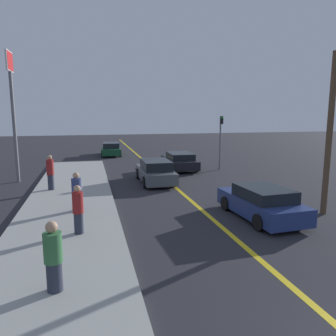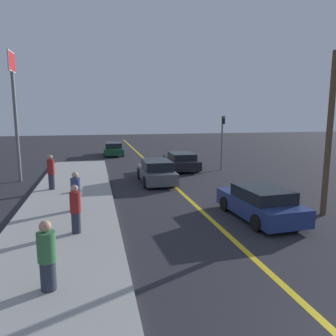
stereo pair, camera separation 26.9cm
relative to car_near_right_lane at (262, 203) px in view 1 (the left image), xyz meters
name	(u,v)px [view 1 (the left image)]	position (x,y,z in m)	size (l,w,h in m)	color
road_center_line	(161,175)	(-1.93, 9.61, -0.61)	(0.20, 60.00, 0.01)	gold
sidewalk_left	(70,202)	(-7.46, 3.95, -0.54)	(3.92, 24.68, 0.15)	#9E9E99
car_near_right_lane	(262,203)	(0.00, 0.00, 0.00)	(2.14, 4.20, 1.27)	navy
car_ahead_center	(156,172)	(-2.74, 7.49, 0.04)	(1.92, 4.29, 1.36)	#4C5156
car_far_distant	(179,161)	(-0.12, 11.62, 0.00)	(2.07, 4.50, 1.24)	black
car_parked_left_lot	(111,149)	(-4.47, 20.89, -0.01)	(2.03, 4.18, 1.26)	#144728
pedestrian_near_curb	(53,257)	(-7.39, -4.01, 0.34)	(0.41, 0.41, 1.63)	#282D3D
pedestrian_mid_group	(78,210)	(-6.95, -0.46, 0.35)	(0.36, 0.36, 1.64)	#282D3D
pedestrian_far_standing	(77,192)	(-7.08, 2.22, 0.32)	(0.39, 0.39, 1.60)	#282D3D
pedestrian_by_sign	(50,172)	(-8.53, 6.37, 0.44)	(0.37, 0.37, 1.82)	#282D3D
traffic_light	(221,137)	(2.68, 10.71, 1.77)	(0.18, 0.40, 3.87)	slate
roadside_sign	(12,92)	(-10.74, 9.60, 4.67)	(0.20, 1.49, 7.57)	slate
utility_pole	(329,135)	(2.77, -0.11, 2.61)	(0.24, 0.24, 6.45)	brown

